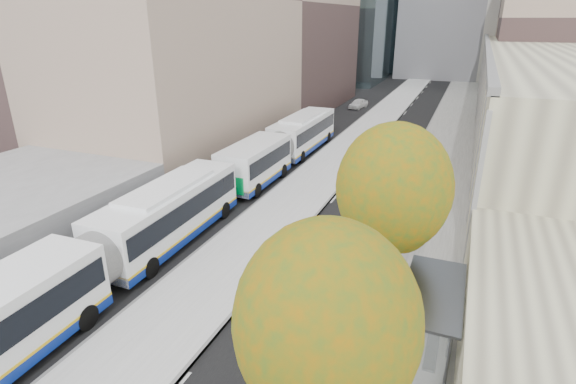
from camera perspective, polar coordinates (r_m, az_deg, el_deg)
The scene contains 11 objects.
bus_platform at distance 40.28m, azimuth 7.48°, elevation 5.33°, with size 4.25×150.00×0.15m, color #B9B9B9.
sidewalk at distance 39.15m, azimuth 18.87°, elevation 3.82°, with size 4.75×150.00×0.08m, color slate.
building_tan at distance 67.61m, azimuth 31.11°, elevation 12.38°, with size 18.00×92.00×8.00m, color gray.
building_midrise at distance 51.95m, azimuth -11.73°, elevation 22.51°, with size 24.00×46.00×25.00m, color tan.
bus_shelter at distance 16.14m, azimuth 18.55°, elevation -13.21°, with size 1.90×4.40×2.53m.
tree_b at distance 9.88m, azimuth 4.91°, elevation -16.18°, with size 4.00×4.00×6.97m.
tree_c at distance 16.72m, azimuth 13.26°, elevation 0.48°, with size 4.20×4.20×7.28m.
bus_near at distance 21.24m, azimuth -20.94°, elevation -6.53°, with size 3.03×17.88×2.97m.
bus_far at distance 36.08m, azimuth -0.36°, elevation 6.18°, with size 2.75×17.84×2.97m.
cyclist at distance 18.16m, azimuth 3.37°, elevation -12.82°, with size 0.69×1.84×2.31m.
distant_car at distance 59.99m, azimuth 8.90°, elevation 11.03°, with size 1.42×3.52×1.20m, color silver.
Camera 1 is at (5.80, -2.54, 11.03)m, focal length 28.00 mm.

